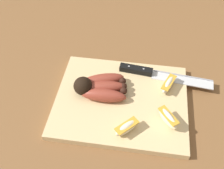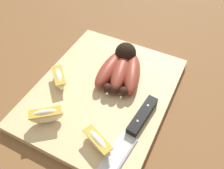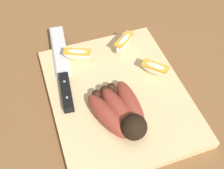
{
  "view_description": "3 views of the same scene",
  "coord_description": "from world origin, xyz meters",
  "px_view_note": "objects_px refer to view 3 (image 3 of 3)",
  "views": [
    {
      "loc": [
        -0.05,
        0.44,
        0.6
      ],
      "look_at": [
        0.01,
        -0.02,
        0.05
      ],
      "focal_mm": 41.74,
      "sensor_mm": 36.0,
      "label": 1
    },
    {
      "loc": [
        -0.32,
        -0.18,
        0.44
      ],
      "look_at": [
        -0.0,
        -0.02,
        0.03
      ],
      "focal_mm": 38.46,
      "sensor_mm": 36.0,
      "label": 2
    },
    {
      "loc": [
        0.34,
        -0.14,
        0.53
      ],
      "look_at": [
        -0.01,
        -0.02,
        0.06
      ],
      "focal_mm": 45.45,
      "sensor_mm": 36.0,
      "label": 3
    }
  ],
  "objects_px": {
    "chefs_knife": "(64,76)",
    "apple_wedge_near": "(124,43)",
    "apple_wedge_middle": "(155,69)",
    "apple_wedge_far": "(78,54)",
    "banana_bunch": "(121,112)"
  },
  "relations": [
    {
      "from": "banana_bunch",
      "to": "apple_wedge_middle",
      "type": "bearing_deg",
      "value": 127.79
    },
    {
      "from": "apple_wedge_middle",
      "to": "apple_wedge_far",
      "type": "relative_size",
      "value": 0.87
    },
    {
      "from": "chefs_knife",
      "to": "apple_wedge_near",
      "type": "height_order",
      "value": "apple_wedge_near"
    },
    {
      "from": "apple_wedge_middle",
      "to": "chefs_knife",
      "type": "bearing_deg",
      "value": -104.74
    },
    {
      "from": "apple_wedge_middle",
      "to": "apple_wedge_far",
      "type": "distance_m",
      "value": 0.19
    },
    {
      "from": "chefs_knife",
      "to": "apple_wedge_middle",
      "type": "height_order",
      "value": "apple_wedge_middle"
    },
    {
      "from": "apple_wedge_middle",
      "to": "apple_wedge_near",
      "type": "bearing_deg",
      "value": -158.53
    },
    {
      "from": "apple_wedge_near",
      "to": "apple_wedge_far",
      "type": "relative_size",
      "value": 0.91
    },
    {
      "from": "apple_wedge_far",
      "to": "chefs_knife",
      "type": "bearing_deg",
      "value": -44.29
    },
    {
      "from": "chefs_knife",
      "to": "apple_wedge_near",
      "type": "xyz_separation_m",
      "value": [
        -0.05,
        0.17,
        0.01
      ]
    },
    {
      "from": "chefs_knife",
      "to": "apple_wedge_middle",
      "type": "relative_size",
      "value": 4.41
    },
    {
      "from": "apple_wedge_far",
      "to": "apple_wedge_near",
      "type": "bearing_deg",
      "value": 89.17
    },
    {
      "from": "apple_wedge_middle",
      "to": "apple_wedge_far",
      "type": "height_order",
      "value": "apple_wedge_far"
    },
    {
      "from": "chefs_knife",
      "to": "apple_wedge_near",
      "type": "relative_size",
      "value": 4.23
    },
    {
      "from": "banana_bunch",
      "to": "apple_wedge_middle",
      "type": "distance_m",
      "value": 0.15
    }
  ]
}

